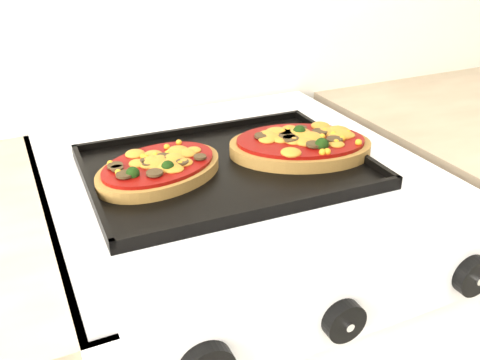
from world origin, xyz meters
TOP-DOWN VIEW (x-y plane):
  - control_panel at (-0.04, 1.39)m, footprint 0.60×0.02m
  - knob_center at (-0.05, 1.37)m, footprint 0.05×0.02m
  - knob_right at (0.15, 1.37)m, footprint 0.06×0.02m
  - baking_tray at (-0.06, 1.68)m, footprint 0.43×0.33m
  - pizza_left at (-0.17, 1.69)m, footprint 0.24×0.20m
  - pizza_right at (0.07, 1.68)m, footprint 0.27×0.23m

SIDE VIEW (x-z plane):
  - control_panel at x=-0.04m, z-range 0.81..0.90m
  - knob_center at x=-0.05m, z-range 0.83..0.88m
  - knob_right at x=0.15m, z-range 0.83..0.88m
  - baking_tray at x=-0.06m, z-range 0.91..0.93m
  - pizza_left at x=-0.17m, z-range 0.92..0.95m
  - pizza_right at x=0.07m, z-range 0.92..0.95m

